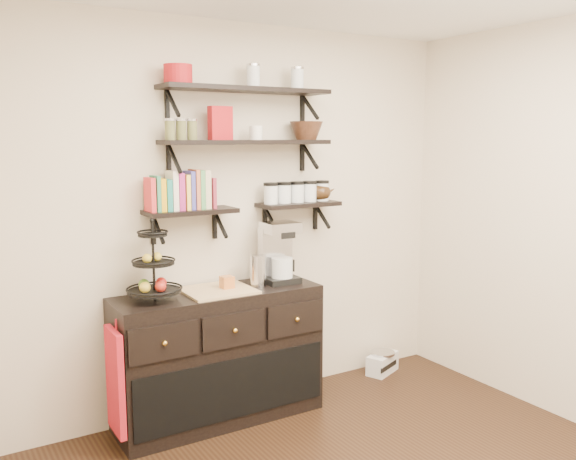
{
  "coord_description": "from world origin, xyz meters",
  "views": [
    {
      "loc": [
        -1.94,
        -2.11,
        1.91
      ],
      "look_at": [
        0.04,
        1.15,
        1.34
      ],
      "focal_mm": 38.0,
      "sensor_mm": 36.0,
      "label": 1
    }
  ],
  "objects_px": {
    "sideboard": "(219,356)",
    "coffee_maker": "(278,253)",
    "radio": "(382,362)",
    "fruit_stand": "(154,274)"
  },
  "relations": [
    {
      "from": "sideboard",
      "to": "coffee_maker",
      "type": "height_order",
      "value": "coffee_maker"
    },
    {
      "from": "sideboard",
      "to": "coffee_maker",
      "type": "distance_m",
      "value": 0.82
    },
    {
      "from": "coffee_maker",
      "to": "radio",
      "type": "relative_size",
      "value": 1.3
    },
    {
      "from": "fruit_stand",
      "to": "radio",
      "type": "height_order",
      "value": "fruit_stand"
    },
    {
      "from": "fruit_stand",
      "to": "radio",
      "type": "distance_m",
      "value": 2.17
    },
    {
      "from": "fruit_stand",
      "to": "radio",
      "type": "relative_size",
      "value": 1.5
    },
    {
      "from": "coffee_maker",
      "to": "sideboard",
      "type": "bearing_deg",
      "value": -174.33
    },
    {
      "from": "sideboard",
      "to": "fruit_stand",
      "type": "distance_m",
      "value": 0.76
    },
    {
      "from": "sideboard",
      "to": "radio",
      "type": "bearing_deg",
      "value": 2.49
    },
    {
      "from": "sideboard",
      "to": "coffee_maker",
      "type": "xyz_separation_m",
      "value": [
        0.49,
        0.03,
        0.65
      ]
    }
  ]
}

